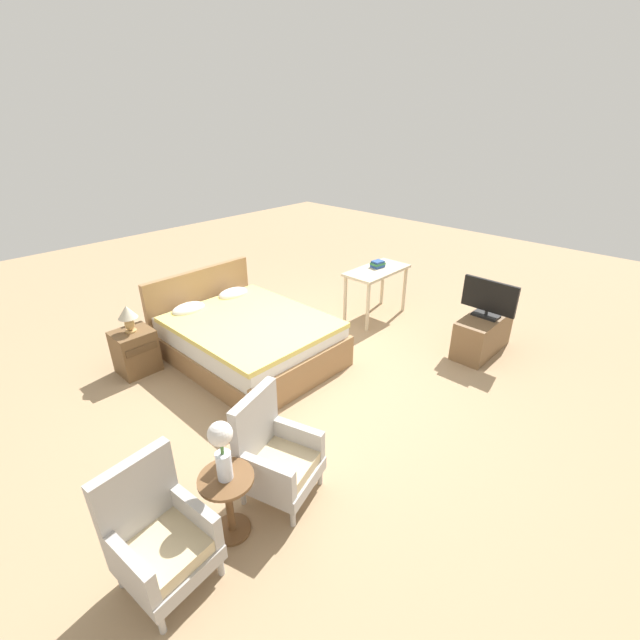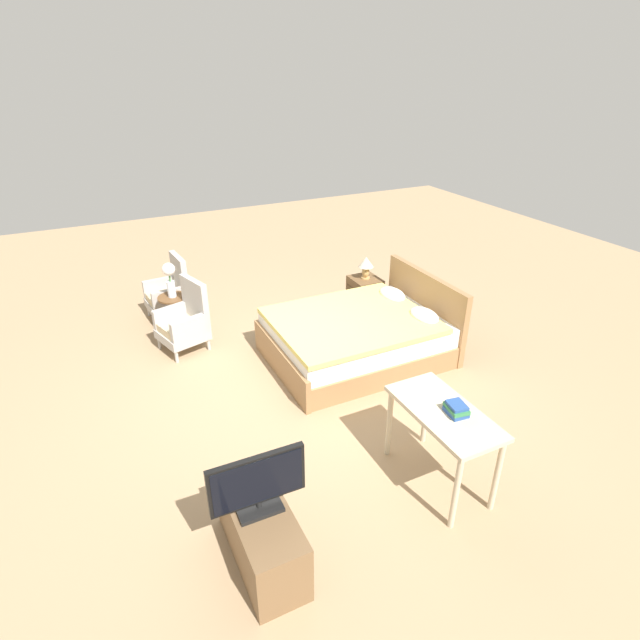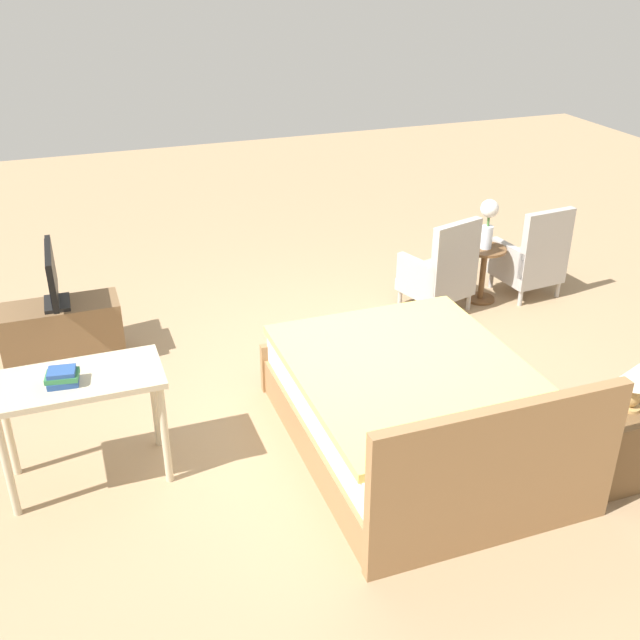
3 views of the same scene
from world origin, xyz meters
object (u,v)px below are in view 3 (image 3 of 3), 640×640
at_px(flower_vase, 489,219).
at_px(table_lamp, 636,379).
at_px(side_table, 483,268).
at_px(book_stack, 62,377).
at_px(vanity_desk, 79,393).
at_px(armchair_by_window_left, 532,259).
at_px(tv_flatscreen, 52,277).
at_px(bed, 417,413).
at_px(nightstand, 621,443).
at_px(armchair_by_window_right, 441,273).
at_px(tv_stand, 62,332).

bearing_deg(flower_vase, table_lamp, 78.00).
bearing_deg(side_table, book_stack, 21.76).
bearing_deg(vanity_desk, armchair_by_window_left, -161.38).
distance_m(tv_flatscreen, book_stack, 1.72).
bearing_deg(table_lamp, side_table, -102.00).
bearing_deg(table_lamp, vanity_desk, -19.86).
height_order(side_table, table_lamp, table_lamp).
relative_size(bed, side_table, 3.89).
relative_size(bed, flower_vase, 4.45).
relative_size(side_table, vanity_desk, 0.52).
bearing_deg(book_stack, table_lamp, 161.35).
distance_m(flower_vase, vanity_desk, 4.10).
bearing_deg(armchair_by_window_left, book_stack, 18.91).
bearing_deg(armchair_by_window_left, flower_vase, -5.07).
relative_size(bed, armchair_by_window_left, 2.31).
relative_size(nightstand, vanity_desk, 0.52).
relative_size(bed, nightstand, 3.96).
relative_size(armchair_by_window_left, table_lamp, 2.79).
bearing_deg(armchair_by_window_right, tv_flatscreen, -3.63).
bearing_deg(flower_vase, bed, 49.35).
relative_size(armchair_by_window_left, vanity_desk, 0.88).
height_order(armchair_by_window_right, table_lamp, armchair_by_window_right).
xyz_separation_m(flower_vase, table_lamp, (0.57, 2.67, -0.09)).
distance_m(side_table, tv_stand, 3.89).
bearing_deg(tv_stand, armchair_by_window_left, 177.17).
bearing_deg(tv_stand, book_stack, 89.99).
bearing_deg(armchair_by_window_right, table_lamp, 88.25).
bearing_deg(vanity_desk, armchair_by_window_right, -156.32).
xyz_separation_m(armchair_by_window_left, table_lamp, (1.08, 2.62, 0.38)).
xyz_separation_m(armchair_by_window_left, side_table, (0.51, -0.05, -0.03)).
distance_m(table_lamp, book_stack, 3.50).
xyz_separation_m(tv_flatscreen, vanity_desk, (-0.08, 1.67, -0.11)).
bearing_deg(table_lamp, nightstand, -90.00).
relative_size(armchair_by_window_left, tv_flatscreen, 1.33).
relative_size(armchair_by_window_left, armchair_by_window_right, 1.00).
bearing_deg(armchair_by_window_right, bed, 58.13).
xyz_separation_m(table_lamp, tv_flatscreen, (3.32, -2.84, 0.01)).
height_order(armchair_by_window_left, flower_vase, flower_vase).
relative_size(bed, table_lamp, 6.43).
height_order(tv_stand, book_stack, book_stack).
bearing_deg(vanity_desk, side_table, -158.50).
relative_size(tv_flatscreen, vanity_desk, 0.67).
bearing_deg(book_stack, tv_flatscreen, -89.94).
height_order(nightstand, tv_flatscreen, tv_flatscreen).
bearing_deg(tv_stand, bed, 136.25).
distance_m(armchair_by_window_left, side_table, 0.51).
height_order(vanity_desk, book_stack, book_stack).
bearing_deg(nightstand, side_table, -102.01).
bearing_deg(armchair_by_window_left, side_table, -5.07).
distance_m(armchair_by_window_right, tv_flatscreen, 3.43).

